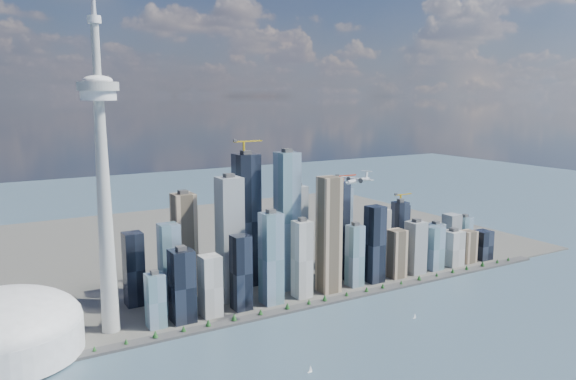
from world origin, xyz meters
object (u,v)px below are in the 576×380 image
needle_tower (103,173)px  sailboat_west (310,370)px  dome_stadium (3,329)px  sailboat_east (415,317)px  airplane (358,180)px

needle_tower → sailboat_west: 388.80m
dome_stadium → sailboat_east: bearing=-17.3°
needle_tower → sailboat_west: needle_tower is taller
sailboat_west → needle_tower: bearing=125.4°
dome_stadium → sailboat_east: 588.94m
needle_tower → dome_stadium: size_ratio=2.75×
dome_stadium → airplane: size_ratio=3.30×
needle_tower → sailboat_east: bearing=-23.7°
dome_stadium → sailboat_east: dome_stadium is taller
needle_tower → airplane: size_ratio=9.09×
needle_tower → airplane: 365.29m
airplane → sailboat_west: size_ratio=6.01×
needle_tower → sailboat_east: 515.61m
sailboat_west → airplane: bearing=33.5°
needle_tower → dome_stadium: (-140.00, -10.00, -196.40)m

